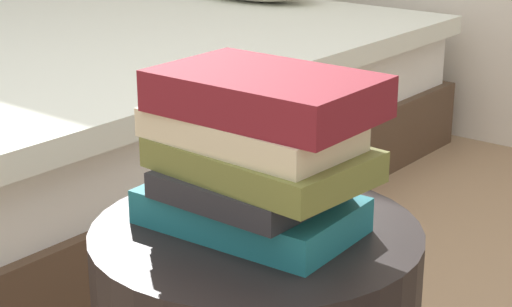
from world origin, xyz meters
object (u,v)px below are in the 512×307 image
object	(u,v)px
book_teal	(248,211)
book_charcoal	(248,185)
bed	(99,102)
book_olive	(263,159)
book_maroon	(266,94)
book_cream	(250,129)

from	to	relation	value
book_teal	book_charcoal	bearing A→B (deg)	-52.52
bed	book_olive	xyz separation A→B (m)	(1.37, -0.88, 0.35)
book_teal	book_charcoal	distance (m)	0.04
bed	book_maroon	bearing A→B (deg)	-33.13
book_cream	book_maroon	size ratio (longest dim) A/B	0.97
book_charcoal	book_maroon	xyz separation A→B (m)	(0.01, 0.02, 0.13)
book_charcoal	book_maroon	bearing A→B (deg)	52.85
book_olive	book_teal	bearing A→B (deg)	-159.89
book_maroon	book_cream	bearing A→B (deg)	-133.49
bed	book_maroon	distance (m)	1.68
bed	book_teal	xyz separation A→B (m)	(1.35, -0.89, 0.27)
book_cream	bed	bearing A→B (deg)	148.21
book_olive	book_maroon	bearing A→B (deg)	100.36
bed	book_cream	bearing A→B (deg)	-33.89
book_olive	book_cream	xyz separation A→B (m)	(-0.02, -0.01, 0.04)
book_teal	book_maroon	bearing A→B (deg)	32.19
bed	book_cream	world-z (taller)	book_cream
book_olive	book_maroon	distance (m)	0.09
book_olive	book_maroon	size ratio (longest dim) A/B	1.00
bed	book_charcoal	bearing A→B (deg)	-33.99
book_olive	book_cream	size ratio (longest dim) A/B	1.03
book_cream	book_maroon	world-z (taller)	book_maroon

